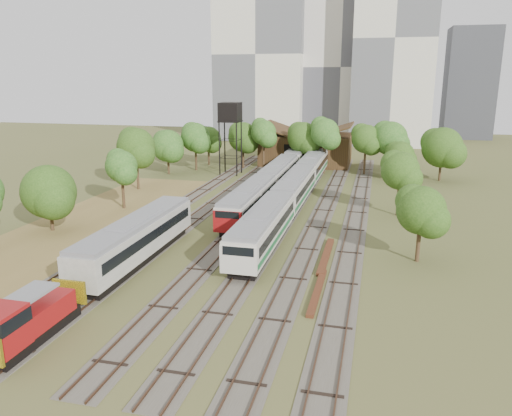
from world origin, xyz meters
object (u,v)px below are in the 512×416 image
(railcar_red_set, at_px, (266,186))
(water_tower, at_px, (230,114))
(railcar_green_set, at_px, (294,189))
(shunter_locomotive, at_px, (22,322))

(railcar_red_set, relative_size, water_tower, 2.95)
(railcar_green_set, height_order, water_tower, water_tower)
(railcar_green_set, xyz_separation_m, water_tower, (-13.75, 17.85, 7.91))
(shunter_locomotive, xyz_separation_m, water_tower, (-3.75, 55.80, 8.33))
(railcar_green_set, relative_size, water_tower, 4.44)
(railcar_green_set, bearing_deg, shunter_locomotive, -104.76)
(railcar_red_set, xyz_separation_m, railcar_green_set, (4.00, -1.35, 0.06))
(railcar_red_set, xyz_separation_m, shunter_locomotive, (-6.00, -39.30, -0.36))
(shunter_locomotive, height_order, water_tower, water_tower)
(railcar_red_set, bearing_deg, shunter_locomotive, -98.68)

